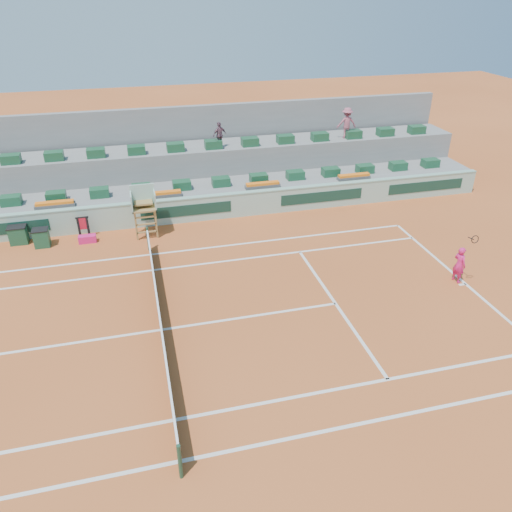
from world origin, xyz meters
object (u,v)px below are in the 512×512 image
object	(u,v)px
player_bag	(87,239)
umpire_chair	(144,204)
drink_cooler_a	(42,238)
tennis_player	(459,264)

from	to	relation	value
player_bag	umpire_chair	xyz separation A→B (m)	(2.67, 0.12, 1.37)
drink_cooler_a	tennis_player	xyz separation A→B (m)	(16.23, -7.18, 0.34)
player_bag	tennis_player	world-z (taller)	tennis_player
umpire_chair	tennis_player	world-z (taller)	umpire_chair
umpire_chair	drink_cooler_a	size ratio (longest dim) A/B	2.86
player_bag	drink_cooler_a	distance (m)	1.94
player_bag	umpire_chair	bearing A→B (deg)	2.62
drink_cooler_a	tennis_player	size ratio (longest dim) A/B	0.37
umpire_chair	drink_cooler_a	bearing A→B (deg)	-179.82
tennis_player	player_bag	bearing A→B (deg)	153.69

